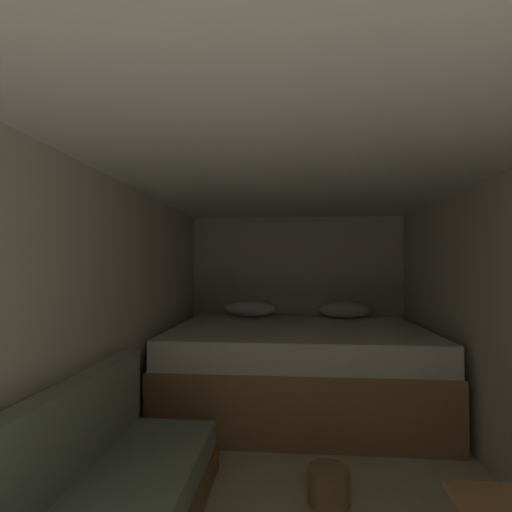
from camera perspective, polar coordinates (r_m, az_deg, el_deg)
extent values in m
plane|color=beige|center=(2.64, 6.90, -32.67)|extent=(6.80, 6.80, 0.00)
cube|color=beige|center=(4.70, 5.91, -6.26)|extent=(2.59, 0.05, 1.96)
cube|color=beige|center=(2.59, -23.05, -10.04)|extent=(0.05, 4.80, 1.96)
cube|color=white|center=(2.34, 6.74, 13.70)|extent=(2.59, 4.80, 0.05)
cube|color=#9E7247|center=(3.91, 6.16, -17.74)|extent=(2.37, 1.72, 0.55)
cube|color=white|center=(3.81, 6.14, -12.00)|extent=(2.33, 1.68, 0.24)
ellipsoid|color=white|center=(4.47, -0.95, -7.76)|extent=(0.58, 0.29, 0.18)
ellipsoid|color=white|center=(4.48, 12.86, -7.70)|extent=(0.58, 0.29, 0.18)
cube|color=gray|center=(1.99, -32.52, -25.37)|extent=(0.12, 2.35, 0.46)
cylinder|color=olive|center=(2.64, 10.59, -30.16)|extent=(0.24, 0.24, 0.20)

